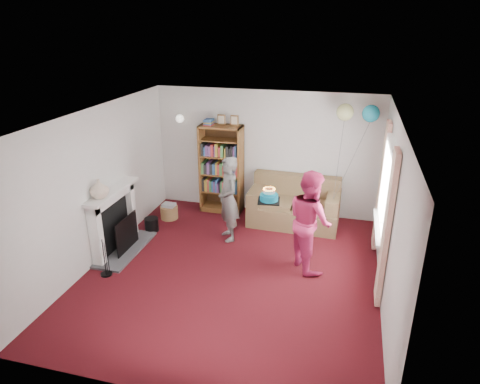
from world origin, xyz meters
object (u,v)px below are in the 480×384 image
(person_striped, at_px, (228,199))
(birthday_cake, at_px, (269,197))
(person_magenta, at_px, (310,220))
(bookcase, at_px, (222,169))
(sofa, at_px, (294,206))

(person_striped, xyz_separation_m, birthday_cake, (0.82, -0.49, 0.32))
(person_striped, distance_m, person_magenta, 1.61)
(bookcase, relative_size, person_magenta, 1.23)
(bookcase, height_order, person_striped, bookcase)
(person_striped, height_order, birthday_cake, person_striped)
(bookcase, relative_size, birthday_cake, 5.79)
(sofa, height_order, person_magenta, person_magenta)
(sofa, relative_size, birthday_cake, 4.91)
(sofa, xyz_separation_m, person_striped, (-1.06, -0.98, 0.43))
(person_magenta, height_order, birthday_cake, person_magenta)
(person_magenta, bearing_deg, bookcase, 15.23)
(bookcase, xyz_separation_m, birthday_cake, (1.31, -1.69, 0.20))
(sofa, bearing_deg, bookcase, 173.12)
(bookcase, distance_m, person_magenta, 2.68)
(person_striped, bearing_deg, person_magenta, 34.99)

